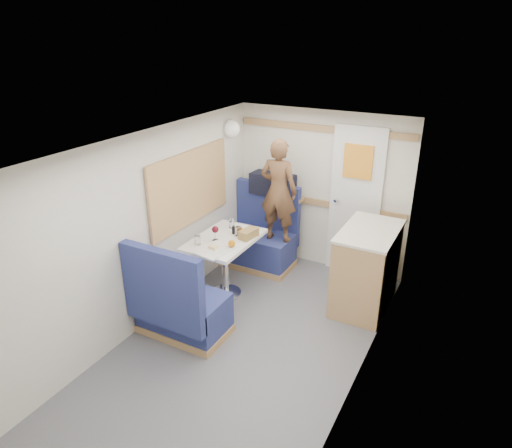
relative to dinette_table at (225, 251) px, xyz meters
The scene contains 27 objects.
floor 1.32m from the dinette_table, 56.98° to the right, with size 4.50×4.50×0.00m, color #515156.
ceiling 1.87m from the dinette_table, 56.98° to the right, with size 4.50×4.50×0.00m, color silver.
wall_back 1.47m from the dinette_table, 62.53° to the left, with size 2.20×0.02×2.00m, color silver.
wall_left 1.18m from the dinette_table, 114.23° to the right, with size 0.02×4.50×2.00m, color silver.
wall_right 2.06m from the dinette_table, 29.74° to the right, with size 0.02×4.50×2.00m, color silver.
oak_trim_low 1.42m from the dinette_table, 62.15° to the left, with size 2.15×0.02×0.08m, color #A87E4C.
oak_trim_high 1.85m from the dinette_table, 62.15° to the left, with size 2.15×0.02×0.08m, color #A87E4C.
side_window 0.81m from the dinette_table, behind, with size 0.04×1.30×0.72m, color #A5B69B.
rear_door 1.69m from the dinette_table, 47.92° to the left, with size 0.62×0.12×1.86m.
dinette_table is the anchor object (origin of this frame).
bench_far 0.90m from the dinette_table, 90.00° to the left, with size 0.90×0.59×1.05m.
bench_near 0.90m from the dinette_table, 90.00° to the right, with size 0.90×0.59×1.05m.
ledge 1.16m from the dinette_table, 90.00° to the left, with size 0.90×0.14×0.04m, color #A87E4C.
dome_light 1.51m from the dinette_table, 114.65° to the left, with size 0.20×0.20×0.20m, color white.
galley_counter 1.57m from the dinette_table, 20.54° to the left, with size 0.57×0.92×0.92m.
person 0.99m from the dinette_table, 70.42° to the left, with size 0.46×0.30×1.26m, color brown.
duffel_bag 1.21m from the dinette_table, 87.79° to the left, with size 0.56×0.27×0.27m, color black.
tray 0.36m from the dinette_table, 76.52° to the right, with size 0.29×0.38×0.02m, color white.
orange_fruit 0.33m from the dinette_table, 40.44° to the right, with size 0.08×0.08×0.08m, color #F4550A.
cheese_block 0.36m from the dinette_table, 79.82° to the right, with size 0.10×0.06×0.03m, color #F2E38B.
wine_glass 0.30m from the dinette_table, 125.67° to the right, with size 0.08×0.08×0.17m.
tumbler_left 0.38m from the dinette_table, 122.58° to the right, with size 0.06×0.06×0.11m, color silver.
tumbler_mid 0.37m from the dinette_table, 105.15° to the left, with size 0.06×0.06×0.10m, color white.
tumbler_right 0.27m from the dinette_table, 56.59° to the left, with size 0.06×0.06×0.10m, color white.
beer_glass 0.28m from the dinette_table, 53.65° to the left, with size 0.06×0.06×0.09m, color brown.
pepper_grinder 0.26m from the dinette_table, 80.46° to the left, with size 0.04×0.04×0.10m, color black.
bread_loaf 0.34m from the dinette_table, 33.93° to the left, with size 0.12×0.23×0.10m, color brown.
Camera 1 is at (1.82, -2.87, 2.88)m, focal length 32.00 mm.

